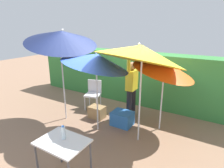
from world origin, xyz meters
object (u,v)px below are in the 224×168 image
at_px(umbrella_yellow, 61,37).
at_px(umbrella_orange, 96,60).
at_px(umbrella_rainbow, 165,67).
at_px(folding_table, 63,146).
at_px(chair_plastic, 93,93).
at_px(bottle_water, 63,133).
at_px(person_vendor, 132,86).
at_px(crate_cardboard, 97,112).
at_px(cooler_box, 122,118).
at_px(umbrella_navy, 140,53).

bearing_deg(umbrella_yellow, umbrella_orange, -1.69).
bearing_deg(umbrella_rainbow, folding_table, -109.29).
bearing_deg(chair_plastic, folding_table, -63.12).
bearing_deg(umbrella_yellow, bottle_water, -46.44).
bearing_deg(umbrella_orange, umbrella_rainbow, 32.60).
bearing_deg(person_vendor, crate_cardboard, -144.98).
relative_size(umbrella_orange, cooler_box, 4.04).
relative_size(cooler_box, crate_cardboard, 1.22).
bearing_deg(crate_cardboard, person_vendor, 35.02).
bearing_deg(bottle_water, umbrella_rainbow, 69.62).
distance_m(umbrella_orange, umbrella_navy, 1.06).
distance_m(chair_plastic, crate_cardboard, 0.78).
height_order(person_vendor, folding_table, person_vendor).
bearing_deg(bottle_water, umbrella_navy, 70.16).
xyz_separation_m(person_vendor, cooler_box, (0.02, -0.55, -0.75)).
relative_size(cooler_box, folding_table, 0.66).
distance_m(chair_plastic, cooler_box, 1.43).
bearing_deg(chair_plastic, umbrella_yellow, -102.98).
distance_m(umbrella_rainbow, chair_plastic, 2.46).
relative_size(umbrella_yellow, cooler_box, 5.14).
bearing_deg(umbrella_rainbow, bottle_water, -110.38).
xyz_separation_m(umbrella_yellow, umbrella_navy, (2.12, 0.06, -0.25)).
bearing_deg(folding_table, umbrella_navy, 71.73).
distance_m(umbrella_rainbow, cooler_box, 1.72).
bearing_deg(umbrella_yellow, umbrella_navy, 1.52).
height_order(umbrella_rainbow, folding_table, umbrella_rainbow).
height_order(umbrella_orange, umbrella_navy, umbrella_navy).
bearing_deg(umbrella_yellow, umbrella_rainbow, 18.77).
height_order(umbrella_yellow, person_vendor, umbrella_yellow).
height_order(umbrella_orange, chair_plastic, umbrella_orange).
bearing_deg(folding_table, cooler_box, 90.92).
xyz_separation_m(crate_cardboard, folding_table, (0.85, -2.12, 0.48)).
distance_m(umbrella_orange, person_vendor, 1.41).
distance_m(umbrella_yellow, umbrella_navy, 2.13).
distance_m(umbrella_yellow, chair_plastic, 2.00).
relative_size(person_vendor, chair_plastic, 2.11).
distance_m(person_vendor, cooler_box, 0.93).
distance_m(person_vendor, crate_cardboard, 1.24).
xyz_separation_m(umbrella_orange, umbrella_yellow, (-1.08, 0.03, 0.47)).
bearing_deg(umbrella_rainbow, person_vendor, 168.12).
distance_m(umbrella_navy, chair_plastic, 2.57).
bearing_deg(person_vendor, umbrella_yellow, -145.90).
distance_m(umbrella_rainbow, folding_table, 2.80).
relative_size(umbrella_yellow, umbrella_navy, 1.10).
distance_m(umbrella_navy, bottle_water, 2.10).
bearing_deg(umbrella_orange, chair_plastic, 131.03).
bearing_deg(crate_cardboard, bottle_water, -68.35).
distance_m(umbrella_orange, folding_table, 2.04).
bearing_deg(umbrella_yellow, cooler_box, 17.02).
bearing_deg(cooler_box, umbrella_orange, -131.07).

